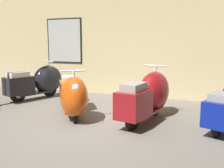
% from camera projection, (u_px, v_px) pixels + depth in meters
% --- Properties ---
extents(ground_plane, '(60.00, 60.00, 0.00)m').
position_uv_depth(ground_plane, '(76.00, 127.00, 4.81)').
color(ground_plane, slate).
extents(showroom_back_wall, '(18.00, 0.24, 3.24)m').
position_uv_depth(showroom_back_wall, '(131.00, 42.00, 7.55)').
color(showroom_back_wall, '#CCB784').
rests_on(showroom_back_wall, ground).
extents(scooter_0, '(1.03, 1.81, 1.06)m').
position_uv_depth(scooter_0, '(40.00, 82.00, 7.29)').
color(scooter_0, black).
rests_on(scooter_0, ground).
extents(scooter_1, '(1.44, 1.67, 1.06)m').
position_uv_depth(scooter_1, '(72.00, 96.00, 5.36)').
color(scooter_1, black).
rests_on(scooter_1, ground).
extents(scooter_2, '(0.79, 1.89, 1.12)m').
position_uv_depth(scooter_2, '(149.00, 95.00, 5.24)').
color(scooter_2, black).
rests_on(scooter_2, ground).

